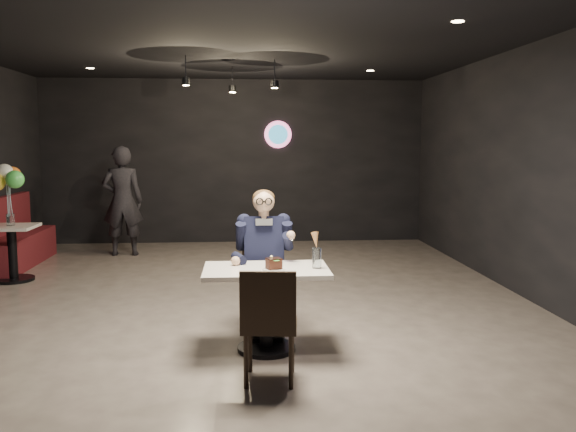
{
  "coord_description": "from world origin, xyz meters",
  "views": [
    {
      "loc": [
        0.14,
        -6.84,
        1.85
      ],
      "look_at": [
        0.58,
        -0.96,
        1.14
      ],
      "focal_mm": 38.0,
      "sensor_mm": 36.0,
      "label": 1
    }
  ],
  "objects": [
    {
      "name": "chair_far",
      "position": [
        0.34,
        -1.01,
        0.46
      ],
      "size": [
        0.42,
        0.46,
        0.92
      ],
      "primitive_type": "cube",
      "color": "black",
      "rests_on": "floor"
    },
    {
      "name": "booth_bench",
      "position": [
        -3.25,
        2.46,
        0.52
      ],
      "size": [
        0.52,
        2.09,
        1.05
      ],
      "primitive_type": "cube",
      "color": "#4E1014",
      "rests_on": "floor"
    },
    {
      "name": "balloon_bunch",
      "position": [
        -2.95,
        1.46,
        1.26
      ],
      "size": [
        0.43,
        0.43,
        0.71
      ],
      "primitive_type": "cube",
      "color": "yellow",
      "rests_on": "balloon_vase"
    },
    {
      "name": "seated_man",
      "position": [
        0.34,
        -1.01,
        0.72
      ],
      "size": [
        0.6,
        0.8,
        1.44
      ],
      "primitive_type": "cube",
      "color": "black",
      "rests_on": "floor"
    },
    {
      "name": "passerby",
      "position": [
        -1.83,
        3.28,
        0.9
      ],
      "size": [
        0.67,
        0.46,
        1.8
      ],
      "primitive_type": "imported",
      "rotation": [
        0.0,
        0.0,
        3.19
      ],
      "color": "black",
      "rests_on": "floor"
    },
    {
      "name": "balloon_vase",
      "position": [
        -2.95,
        1.46,
        0.83
      ],
      "size": [
        0.11,
        0.11,
        0.16
      ],
      "primitive_type": "cylinder",
      "color": "silver",
      "rests_on": "side_table"
    },
    {
      "name": "sundae_glass",
      "position": [
        0.79,
        -1.59,
        0.84
      ],
      "size": [
        0.08,
        0.08,
        0.18
      ],
      "primitive_type": "cylinder",
      "color": "silver",
      "rests_on": "main_table"
    },
    {
      "name": "wall_sign",
      "position": [
        0.8,
        4.47,
        2.0
      ],
      "size": [
        0.5,
        0.06,
        0.5
      ],
      "primitive_type": null,
      "color": "pink",
      "rests_on": "floor"
    },
    {
      "name": "mint_leaf",
      "position": [
        0.42,
        -1.69,
        0.84
      ],
      "size": [
        0.07,
        0.04,
        0.01
      ],
      "primitive_type": "ellipsoid",
      "color": "green",
      "rests_on": "cake_slice"
    },
    {
      "name": "wafer_cone",
      "position": [
        0.78,
        -1.61,
        1.0
      ],
      "size": [
        0.09,
        0.09,
        0.14
      ],
      "primitive_type": "cone",
      "rotation": [
        0.0,
        0.0,
        0.26
      ],
      "color": "#C1814F",
      "rests_on": "sundae_glass"
    },
    {
      "name": "pendant_lights",
      "position": [
        0.0,
        2.0,
        2.88
      ],
      "size": [
        1.4,
        1.2,
        0.36
      ],
      "primitive_type": "cube",
      "color": "black",
      "rests_on": "floor"
    },
    {
      "name": "dessert_plate",
      "position": [
        0.41,
        -1.63,
        0.76
      ],
      "size": [
        0.2,
        0.2,
        0.01
      ],
      "primitive_type": "cylinder",
      "color": "white",
      "rests_on": "main_table"
    },
    {
      "name": "main_table",
      "position": [
        0.34,
        -1.56,
        0.38
      ],
      "size": [
        1.1,
        0.7,
        0.75
      ],
      "primitive_type": "cube",
      "color": "white",
      "rests_on": "floor"
    },
    {
      "name": "chair_near",
      "position": [
        0.34,
        -2.25,
        0.46
      ],
      "size": [
        0.47,
        0.5,
        0.92
      ],
      "primitive_type": "cube",
      "rotation": [
        0.0,
        0.0,
        -0.11
      ],
      "color": "black",
      "rests_on": "floor"
    },
    {
      "name": "side_table",
      "position": [
        -2.95,
        1.46,
        0.38
      ],
      "size": [
        0.61,
        0.61,
        0.77
      ],
      "primitive_type": "cube",
      "color": "white",
      "rests_on": "floor"
    },
    {
      "name": "floor",
      "position": [
        0.0,
        0.0,
        0.0
      ],
      "size": [
        9.0,
        9.0,
        0.0
      ],
      "primitive_type": "plane",
      "color": "gray",
      "rests_on": "ground"
    },
    {
      "name": "cake_slice",
      "position": [
        0.41,
        -1.65,
        0.8
      ],
      "size": [
        0.15,
        0.13,
        0.09
      ],
      "primitive_type": "cube",
      "rotation": [
        0.0,
        0.0,
        0.35
      ],
      "color": "black",
      "rests_on": "dessert_plate"
    }
  ]
}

